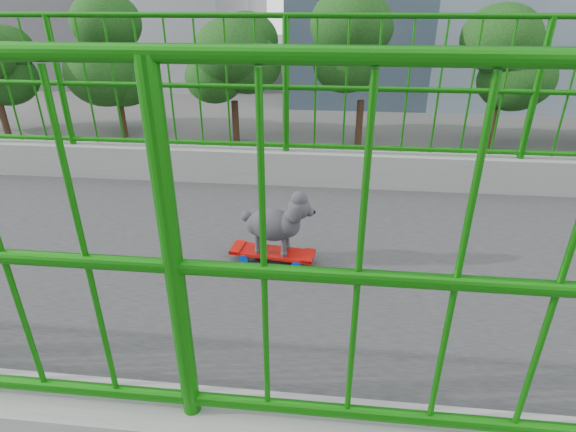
% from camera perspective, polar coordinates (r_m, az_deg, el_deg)
% --- Properties ---
extents(road, '(18.00, 90.00, 0.02)m').
position_cam_1_polar(road, '(17.75, -2.54, -2.72)').
color(road, black).
rests_on(road, ground).
extents(footbridge, '(3.00, 24.00, 7.00)m').
position_cam_1_polar(footbridge, '(4.73, -29.51, -22.44)').
color(footbridge, '#2D2D2F').
rests_on(footbridge, ground).
extents(street_trees, '(5.30, 60.40, 7.26)m').
position_cam_1_polar(street_trees, '(28.70, 3.45, 18.29)').
color(street_trees, black).
rests_on(street_trees, ground).
extents(skateboard, '(0.22, 0.55, 0.07)m').
position_cam_1_polar(skateboard, '(2.84, -1.98, -4.83)').
color(skateboard, red).
rests_on(skateboard, footbridge).
extents(poodle, '(0.23, 0.47, 0.39)m').
position_cam_1_polar(poodle, '(2.73, -1.55, -0.81)').
color(poodle, '#28262B').
rests_on(poodle, skateboard).
extents(car_1, '(1.56, 4.46, 1.47)m').
position_cam_1_polar(car_1, '(14.09, 13.14, -8.33)').
color(car_1, red).
rests_on(car_1, ground).
extents(car_2, '(2.40, 5.21, 1.45)m').
position_cam_1_polar(car_2, '(17.12, 17.77, -2.48)').
color(car_2, red).
rests_on(car_2, ground).
extents(car_3, '(1.85, 4.55, 1.32)m').
position_cam_1_polar(car_3, '(22.46, -23.57, 3.22)').
color(car_3, red).
rests_on(car_3, ground).
extents(car_4, '(1.65, 4.10, 1.40)m').
position_cam_1_polar(car_4, '(22.91, -3.99, 5.91)').
color(car_4, '#A2A3A7').
rests_on(car_4, ground).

